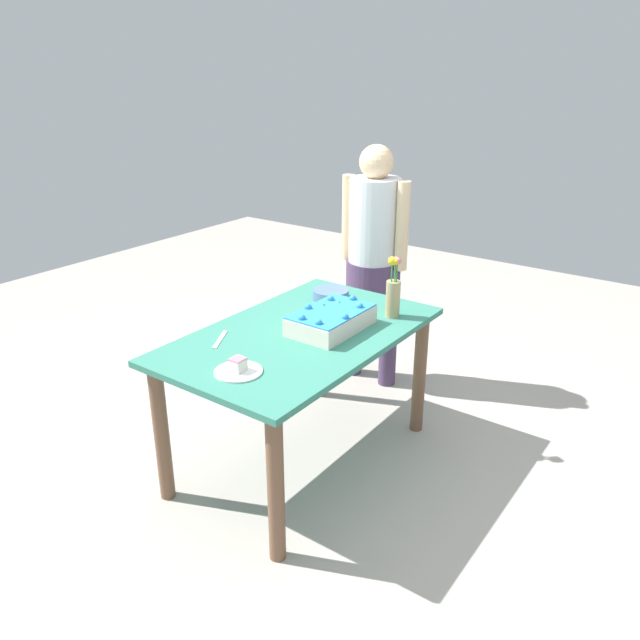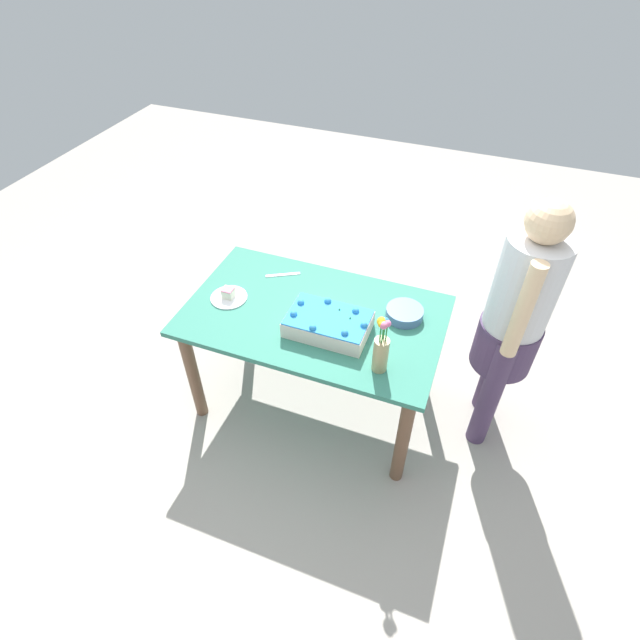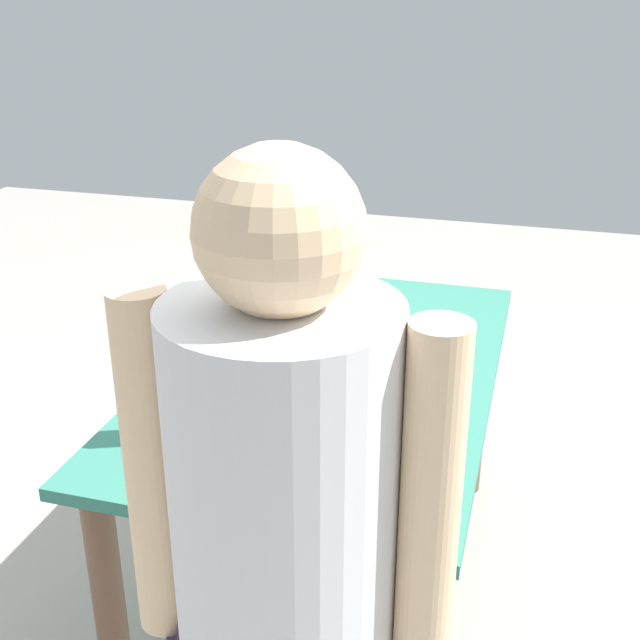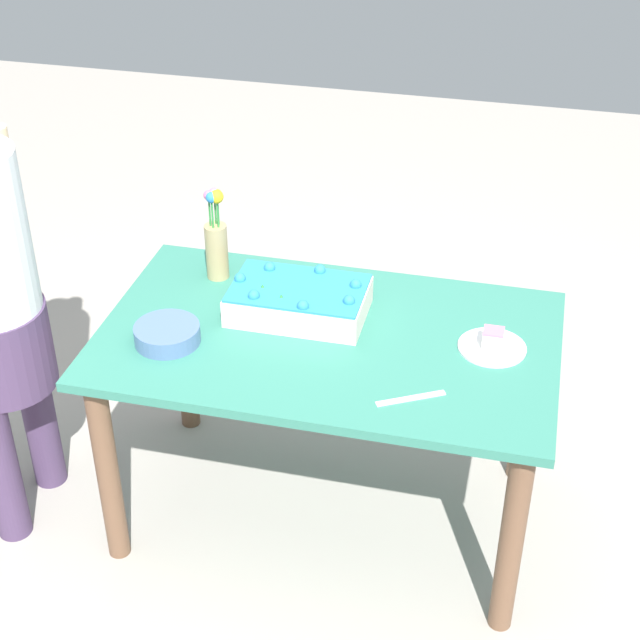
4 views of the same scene
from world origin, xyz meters
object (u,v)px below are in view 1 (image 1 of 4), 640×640
(flower_vase, at_px, (393,291))
(person_standing, at_px, (373,252))
(sheet_cake, at_px, (331,319))
(fruit_bowl, at_px, (331,294))
(serving_plate_with_slice, at_px, (238,369))
(cake_knife, at_px, (220,339))

(flower_vase, relative_size, person_standing, 0.21)
(flower_vase, bearing_deg, sheet_cake, 153.52)
(flower_vase, relative_size, fruit_bowl, 1.61)
(flower_vase, bearing_deg, serving_plate_with_slice, 167.31)
(serving_plate_with_slice, height_order, person_standing, person_standing)
(sheet_cake, bearing_deg, flower_vase, -26.48)
(flower_vase, bearing_deg, person_standing, 39.26)
(serving_plate_with_slice, relative_size, flower_vase, 0.64)
(sheet_cake, distance_m, serving_plate_with_slice, 0.60)
(person_standing, bearing_deg, cake_knife, -2.09)
(serving_plate_with_slice, xyz_separation_m, fruit_bowl, (0.94, 0.19, 0.01))
(sheet_cake, height_order, fruit_bowl, sheet_cake)
(cake_knife, xyz_separation_m, flower_vase, (0.72, -0.50, 0.13))
(sheet_cake, distance_m, fruit_bowl, 0.42)
(sheet_cake, xyz_separation_m, cake_knife, (-0.41, 0.35, -0.05))
(serving_plate_with_slice, relative_size, person_standing, 0.14)
(sheet_cake, height_order, flower_vase, flower_vase)
(fruit_bowl, relative_size, person_standing, 0.13)
(serving_plate_with_slice, relative_size, fruit_bowl, 1.03)
(sheet_cake, distance_m, person_standing, 0.93)
(cake_knife, xyz_separation_m, person_standing, (1.28, -0.05, 0.13))
(serving_plate_with_slice, bearing_deg, fruit_bowl, 11.45)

